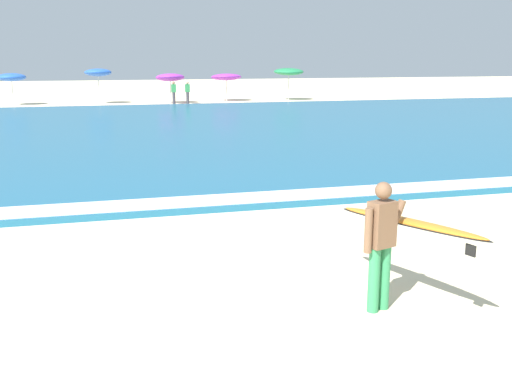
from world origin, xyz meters
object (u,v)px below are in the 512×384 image
at_px(beach_umbrella_4, 226,77).
at_px(beachgoer_near_row_left, 188,92).
at_px(beach_umbrella_1, 11,77).
at_px(beach_umbrella_5, 289,72).
at_px(surfer_with_board, 393,233).
at_px(beach_umbrella_3, 170,77).
at_px(beachgoer_near_row_mid, 174,92).
at_px(beach_umbrella_2, 98,73).

relative_size(beach_umbrella_4, beachgoer_near_row_left, 1.43).
height_order(beach_umbrella_1, beach_umbrella_5, beach_umbrella_5).
bearing_deg(beachgoer_near_row_left, surfer_with_board, -93.99).
bearing_deg(beach_umbrella_5, beach_umbrella_1, 178.97).
bearing_deg(beach_umbrella_3, surfer_with_board, -92.16).
relative_size(surfer_with_board, beach_umbrella_5, 1.03).
bearing_deg(surfer_with_board, beach_umbrella_1, 104.15).
xyz_separation_m(surfer_with_board, beachgoer_near_row_mid, (1.46, 34.69, -0.18)).
height_order(surfer_with_board, beach_umbrella_5, beach_umbrella_5).
distance_m(beach_umbrella_1, beach_umbrella_2, 5.71).
distance_m(surfer_with_board, beach_umbrella_4, 37.10).
height_order(surfer_with_board, beach_umbrella_4, beach_umbrella_4).
xyz_separation_m(beach_umbrella_3, beach_umbrella_4, (4.28, 1.09, -0.05)).
height_order(surfer_with_board, beachgoer_near_row_left, surfer_with_board).
bearing_deg(beach_umbrella_2, beach_umbrella_3, -9.91).
xyz_separation_m(beach_umbrella_1, beachgoer_near_row_left, (11.67, -2.03, -1.05)).
relative_size(beach_umbrella_1, beach_umbrella_5, 0.89).
bearing_deg(beachgoer_near_row_mid, beach_umbrella_2, 160.90).
distance_m(beach_umbrella_1, beach_umbrella_3, 10.65).
height_order(beachgoer_near_row_left, beachgoer_near_row_mid, same).
height_order(beach_umbrella_4, beachgoer_near_row_mid, beach_umbrella_4).
bearing_deg(beach_umbrella_1, beach_umbrella_2, -2.64).
distance_m(beach_umbrella_2, beach_umbrella_3, 4.98).
relative_size(beach_umbrella_4, beach_umbrella_5, 0.93).
bearing_deg(beachgoer_near_row_left, beach_umbrella_3, 139.68).
bearing_deg(beach_umbrella_4, beach_umbrella_2, -178.53).
xyz_separation_m(beach_umbrella_2, beach_umbrella_5, (13.93, -0.09, -0.03)).
distance_m(beach_umbrella_3, beachgoer_near_row_mid, 1.32).
bearing_deg(beach_umbrella_3, beach_umbrella_4, 14.32).
bearing_deg(beach_umbrella_1, surfer_with_board, -75.85).
relative_size(beach_umbrella_1, beach_umbrella_4, 0.96).
height_order(surfer_with_board, beach_umbrella_1, beach_umbrella_1).
relative_size(beachgoer_near_row_left, beachgoer_near_row_mid, 1.00).
height_order(beach_umbrella_1, beach_umbrella_2, beach_umbrella_2).
bearing_deg(beachgoer_near_row_left, beach_umbrella_2, 163.51).
height_order(beach_umbrella_2, beachgoer_near_row_left, beach_umbrella_2).
relative_size(beach_umbrella_3, beachgoer_near_row_mid, 1.38).
bearing_deg(surfer_with_board, beach_umbrella_5, 74.07).
distance_m(surfer_with_board, beach_umbrella_1, 37.85).
distance_m(surfer_with_board, beach_umbrella_5, 37.80).
height_order(beach_umbrella_1, beachgoer_near_row_left, beach_umbrella_1).
xyz_separation_m(beach_umbrella_4, beachgoer_near_row_mid, (-4.16, -1.97, -0.93)).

